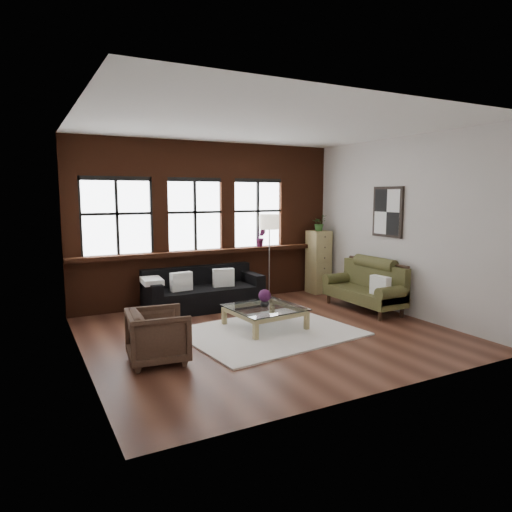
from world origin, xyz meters
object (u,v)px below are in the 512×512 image
dark_sofa (204,288)px  floor_lamp (269,254)px  vintage_settee (364,286)px  drawer_chest (318,262)px  vase (265,302)px  armchair (158,336)px  coffee_table (265,318)px

dark_sofa → floor_lamp: (1.51, 0.14, 0.56)m
vintage_settee → drawer_chest: (0.15, 1.67, 0.23)m
dark_sofa → drawer_chest: size_ratio=1.60×
dark_sofa → vase: bearing=-75.8°
dark_sofa → armchair: (-1.54, -2.33, -0.05)m
vintage_settee → coffee_table: vintage_settee is taller
vase → floor_lamp: bearing=58.6°
vintage_settee → armchair: bearing=-168.5°
vase → floor_lamp: 2.17m
armchair → dark_sofa: bearing=-27.1°
armchair → coffee_table: armchair is taller
dark_sofa → vase: 1.70m
vintage_settee → drawer_chest: bearing=84.9°
armchair → coffee_table: (1.96, 0.68, -0.18)m
coffee_table → floor_lamp: size_ratio=0.57×
dark_sofa → vase: dark_sofa is taller
dark_sofa → vase: size_ratio=14.97×
dark_sofa → vintage_settee: size_ratio=1.29×
dark_sofa → vintage_settee: 3.03m
vintage_settee → coffee_table: (-2.22, -0.17, -0.28)m
coffee_table → drawer_chest: size_ratio=0.79×
vase → coffee_table: bearing=0.0°
dark_sofa → coffee_table: size_ratio=2.02×
armchair → drawer_chest: 5.02m
vase → floor_lamp: size_ratio=0.08×
armchair → floor_lamp: (3.05, 2.47, 0.61)m
drawer_chest → vase: bearing=-142.2°
vintage_settee → vase: 2.23m
vintage_settee → dark_sofa: bearing=150.7°
coffee_table → drawer_chest: drawer_chest is taller
drawer_chest → floor_lamp: bearing=-177.8°
dark_sofa → armchair: size_ratio=2.88×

